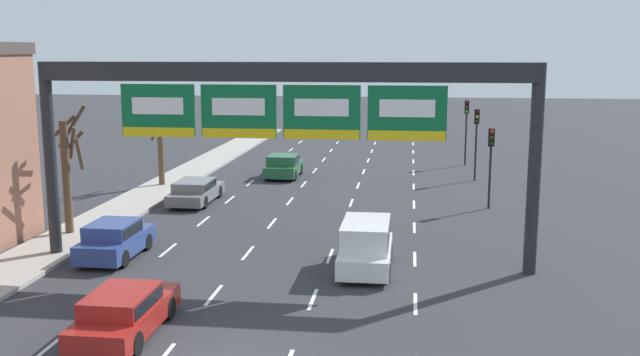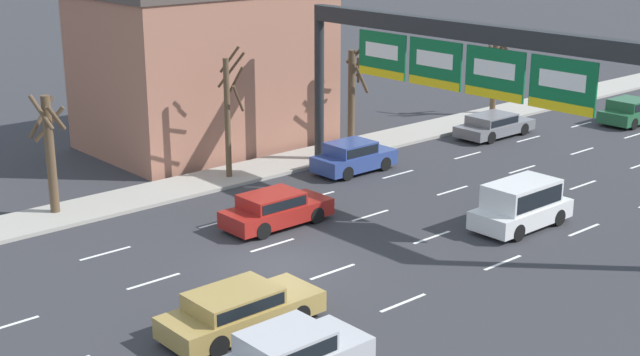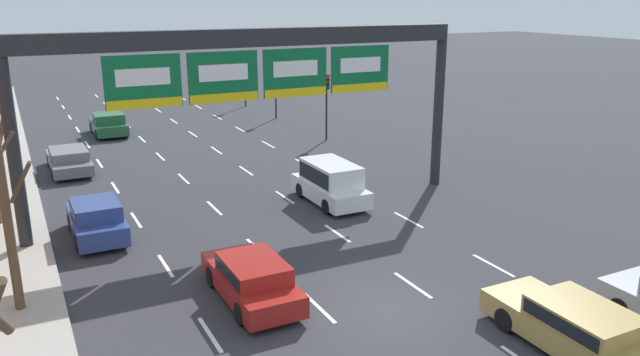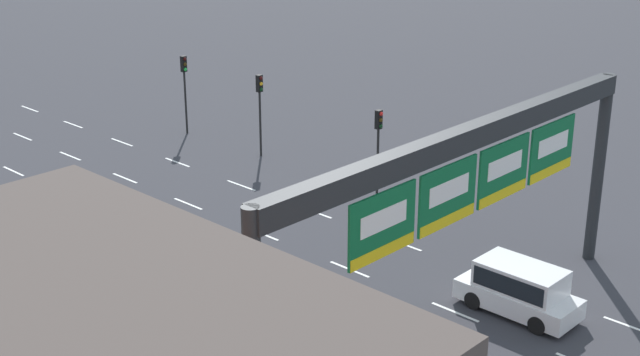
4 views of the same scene
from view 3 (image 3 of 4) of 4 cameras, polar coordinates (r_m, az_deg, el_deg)
The scene contains 13 objects.
ground_plane at distance 18.57m, azimuth 6.01°, elevation -11.95°, with size 220.00×220.00×0.00m, color #333338.
lane_dashes at distance 29.92m, azimuth -8.08°, elevation -0.87°, with size 10.02×67.00×0.01m.
sign_gantry at distance 25.15m, azimuth -5.74°, elevation 10.19°, with size 18.56×0.70×7.55m.
car_grey at distance 34.69m, azimuth -21.97°, elevation 1.63°, with size 1.93×4.74×1.24m.
car_gold at distance 17.51m, azimuth 22.41°, elevation -12.39°, with size 1.94×4.88×1.33m.
suv_white at distance 27.18m, azimuth 0.98°, elevation -0.25°, with size 1.87×4.30×1.84m.
car_blue at distance 24.77m, azimuth -19.77°, elevation -3.49°, with size 1.80×4.03×1.47m.
car_red at distance 18.83m, azimuth -6.24°, elevation -9.04°, with size 1.81×4.41×1.36m.
car_green at distance 43.03m, azimuth -18.77°, elevation 4.75°, with size 1.99×4.03×1.45m.
traffic_light_near_gantry at distance 38.93m, azimuth 0.61°, elevation 7.75°, with size 0.30×0.35×4.11m.
traffic_light_mid_block at distance 51.69m, azimuth -6.93°, elevation 10.08°, with size 0.30×0.35×4.54m.
traffic_light_far_end at distance 46.15m, azimuth -4.10°, elevation 9.33°, with size 0.30×0.35×4.43m.
tree_bare_third at distance 19.19m, azimuth -26.85°, elevation -2.30°, with size 1.77×1.19×5.90m.
Camera 3 is at (-9.05, -13.64, 8.77)m, focal length 35.00 mm.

